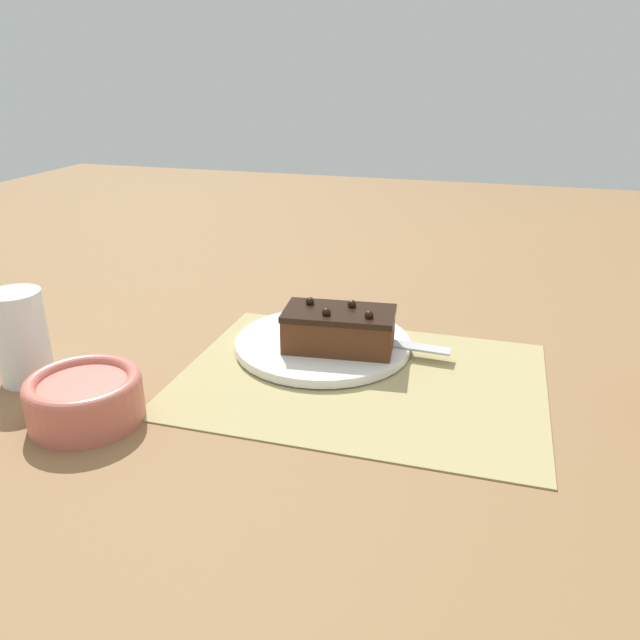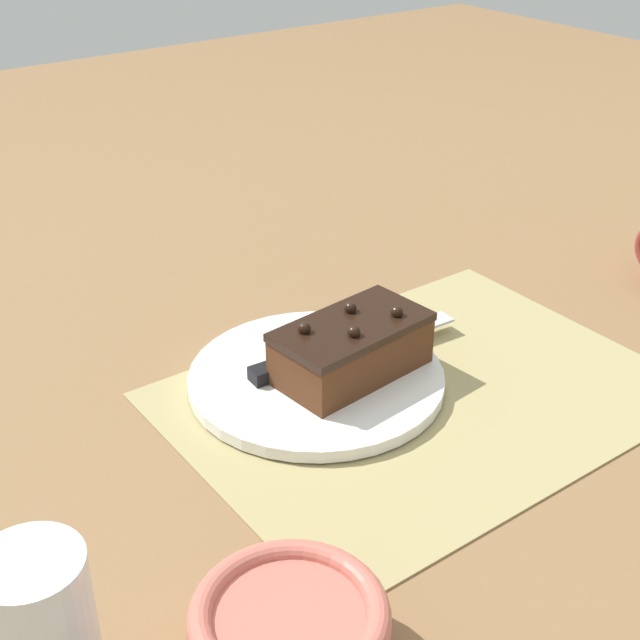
{
  "view_description": "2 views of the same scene",
  "coord_description": "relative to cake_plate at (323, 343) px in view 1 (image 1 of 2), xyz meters",
  "views": [
    {
      "loc": [
        -0.15,
        0.7,
        0.38
      ],
      "look_at": [
        0.08,
        -0.1,
        0.04
      ],
      "focal_mm": 35.0,
      "sensor_mm": 36.0,
      "label": 1
    },
    {
      "loc": [
        0.5,
        0.51,
        0.48
      ],
      "look_at": [
        0.04,
        -0.11,
        0.05
      ],
      "focal_mm": 50.0,
      "sensor_mm": 36.0,
      "label": 2
    }
  ],
  "objects": [
    {
      "name": "ground_plane",
      "position": [
        -0.07,
        0.07,
        -0.01
      ],
      "size": [
        3.0,
        3.0,
        0.0
      ],
      "primitive_type": "plane",
      "color": "olive"
    },
    {
      "name": "placemat_woven",
      "position": [
        -0.07,
        0.07,
        -0.01
      ],
      "size": [
        0.46,
        0.34,
        0.0
      ],
      "primitive_type": "cube",
      "color": "tan",
      "rests_on": "ground_plane"
    },
    {
      "name": "cake_plate",
      "position": [
        0.0,
        0.0,
        0.0
      ],
      "size": [
        0.25,
        0.25,
        0.01
      ],
      "color": "white",
      "rests_on": "placemat_woven"
    },
    {
      "name": "chocolate_cake",
      "position": [
        -0.03,
        0.02,
        0.03
      ],
      "size": [
        0.16,
        0.09,
        0.06
      ],
      "rotation": [
        0.0,
        0.0,
        0.1
      ],
      "color": "#512D19",
      "rests_on": "cake_plate"
    },
    {
      "name": "serving_knife",
      "position": [
        -0.02,
        -0.02,
        0.01
      ],
      "size": [
        0.24,
        0.04,
        0.01
      ],
      "rotation": [
        0.0,
        0.0,
        1.51
      ],
      "color": "black",
      "rests_on": "cake_plate"
    },
    {
      "name": "drinking_glass",
      "position": [
        0.34,
        0.19,
        0.05
      ],
      "size": [
        0.07,
        0.07,
        0.12
      ],
      "color": "white",
      "rests_on": "ground_plane"
    },
    {
      "name": "small_bowl",
      "position": [
        0.21,
        0.26,
        0.02
      ],
      "size": [
        0.13,
        0.13,
        0.06
      ],
      "color": "#C66656",
      "rests_on": "ground_plane"
    }
  ]
}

